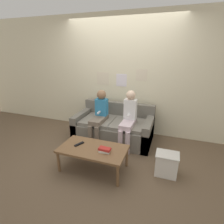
# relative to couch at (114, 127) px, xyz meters

# --- Properties ---
(ground_plane) EXTENTS (10.00, 10.00, 0.00)m
(ground_plane) POSITION_rel_couch_xyz_m (0.00, -0.55, -0.26)
(ground_plane) COLOR brown
(wall_back) EXTENTS (8.00, 0.06, 2.60)m
(wall_back) POSITION_rel_couch_xyz_m (-0.00, 0.53, 1.04)
(wall_back) COLOR beige
(wall_back) RESTS_ON ground_plane
(couch) EXTENTS (1.62, 0.87, 0.74)m
(couch) POSITION_rel_couch_xyz_m (0.00, 0.00, 0.00)
(couch) COLOR #6B665B
(couch) RESTS_ON ground_plane
(coffee_table) EXTENTS (1.06, 0.57, 0.38)m
(coffee_table) POSITION_rel_couch_xyz_m (0.03, -1.11, 0.09)
(coffee_table) COLOR brown
(coffee_table) RESTS_ON ground_plane
(person_left) EXTENTS (0.24, 0.59, 1.08)m
(person_left) POSITION_rel_couch_xyz_m (-0.25, -0.19, 0.35)
(person_left) COLOR #756656
(person_left) RESTS_ON ground_plane
(person_right) EXTENTS (0.24, 0.59, 1.11)m
(person_right) POSITION_rel_couch_xyz_m (0.36, -0.19, 0.36)
(person_right) COLOR silver
(person_right) RESTS_ON ground_plane
(tv_remote) EXTENTS (0.10, 0.17, 0.02)m
(tv_remote) POSITION_rel_couch_xyz_m (-0.23, -1.08, 0.13)
(tv_remote) COLOR black
(tv_remote) RESTS_ON coffee_table
(book_stack) EXTENTS (0.19, 0.13, 0.07)m
(book_stack) POSITION_rel_couch_xyz_m (0.24, -1.14, 0.16)
(book_stack) COLOR silver
(book_stack) RESTS_ON coffee_table
(storage_box) EXTENTS (0.34, 0.27, 0.36)m
(storage_box) POSITION_rel_couch_xyz_m (1.15, -0.85, -0.08)
(storage_box) COLOR silver
(storage_box) RESTS_ON ground_plane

